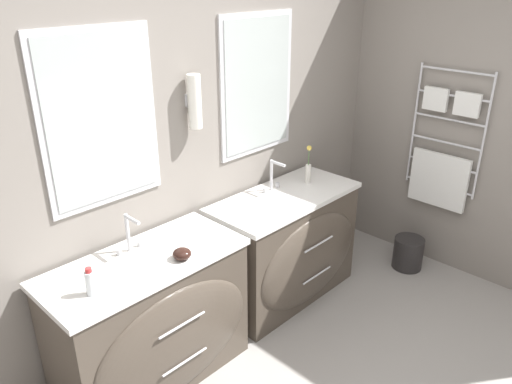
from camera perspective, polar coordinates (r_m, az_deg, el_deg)
The scene contains 10 objects.
wall_back at distance 3.26m, azimuth -7.96°, elevation 5.42°, with size 5.43×0.17×2.60m.
wall_right at distance 4.26m, azimuth 21.80°, elevation 8.11°, with size 0.13×3.44×2.60m.
vanity_left at distance 3.12m, azimuth -11.63°, elevation -14.28°, with size 1.17×0.60×0.85m.
vanity_right at distance 3.79m, azimuth 3.63°, elevation -6.23°, with size 1.17×0.60×0.85m.
faucet_left at distance 2.94m, azimuth -14.27°, elevation -4.63°, with size 0.17×0.14×0.24m.
faucet_right at distance 3.65m, azimuth 1.96°, elevation 1.89°, with size 0.17×0.14×0.24m.
toiletry_bottle at distance 2.66m, azimuth -18.41°, elevation -9.76°, with size 0.05×0.05×0.15m.
amenity_bowl at distance 2.86m, azimuth -8.46°, elevation -7.00°, with size 0.11×0.11×0.06m.
flower_vase at distance 3.81m, azimuth 6.00°, elevation 2.61°, with size 0.04×0.04×0.30m.
waste_bin at distance 4.46m, azimuth 16.99°, elevation -6.61°, with size 0.25×0.25×0.27m.
Camera 1 is at (-1.89, -0.79, 2.34)m, focal length 35.00 mm.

